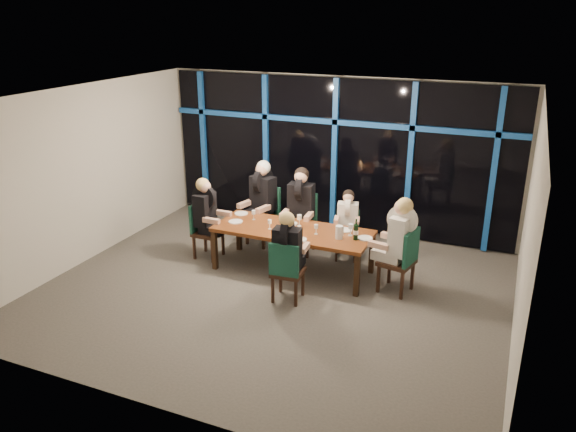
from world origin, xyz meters
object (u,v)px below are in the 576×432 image
Objects in this scene: diner_far_left at (262,191)px; diner_near_mid at (288,243)px; chair_far_mid at (302,219)px; diner_end_right at (399,231)px; chair_far_left at (265,212)px; chair_far_right at (347,232)px; chair_near_mid at (286,269)px; dining_table at (293,233)px; chair_end_left at (204,227)px; chair_end_right at (403,258)px; diner_far_right at (348,215)px; diner_end_left at (207,207)px; wine_bottle at (356,232)px; water_pitcher at (339,232)px; diner_far_mid at (301,199)px.

diner_near_mid is (1.29, -1.81, -0.10)m from diner_far_left.
diner_far_left is at bearing 174.49° from chair_far_mid.
diner_end_right reaches higher than diner_near_mid.
chair_far_right is (1.62, -0.06, -0.13)m from chair_far_left.
chair_near_mid is at bearing -43.38° from diner_end_right.
chair_end_left reaches higher than dining_table.
chair_far_right is (0.66, 0.90, -0.20)m from dining_table.
chair_far_right is at bearing -1.23° from chair_far_mid.
diner_far_right reaches higher than chair_end_right.
chair_far_mid is (0.78, -0.10, -0.01)m from chair_far_left.
wine_bottle is at bearing -88.42° from diner_end_left.
wine_bottle is at bearing -8.76° from diner_far_left.
dining_table is 2.70× the size of diner_end_left.
wine_bottle is at bearing -88.47° from chair_end_left.
dining_table is 3.12× the size of diner_far_right.
water_pitcher is at bearing -125.54° from diner_near_mid.
chair_end_left is 0.95× the size of diner_far_mid.
dining_table is 3.04× the size of chair_far_right.
chair_near_mid is (1.99, -0.96, -0.01)m from chair_end_left.
diner_end_right is (1.75, -0.04, 0.32)m from dining_table.
wine_bottle is at bearing -1.15° from dining_table.
diner_near_mid reaches higher than chair_near_mid.
dining_table is 1.61m from diner_end_left.
chair_far_left is at bearing -62.12° from chair_near_mid.
chair_end_right reaches higher than chair_near_mid.
diner_far_mid is (1.50, 0.83, 0.47)m from chair_end_left.
chair_near_mid is (-0.34, -1.93, 0.07)m from chair_far_right.
diner_far_mid is 1.78m from diner_near_mid.
chair_far_right is 1.03× the size of diner_far_right.
diner_end_left is 1.01× the size of diner_near_mid.
water_pitcher is (1.00, -0.85, -0.16)m from diner_far_mid.
dining_table is 1.10m from wine_bottle.
wine_bottle is (1.08, -0.02, 0.20)m from dining_table.
diner_end_left is at bearing -151.37° from chair_far_mid.
diner_far_mid is at bearing 147.75° from wine_bottle.
chair_far_right is 0.81× the size of diner_far_left.
water_pitcher is (-0.25, -0.06, -0.03)m from wine_bottle.
chair_far_left is 1.03× the size of diner_far_left.
chair_far_left is at bearing -97.91° from chair_end_right.
diner_near_mid is 4.45× the size of water_pitcher.
chair_end_right is (2.79, -1.02, -0.02)m from chair_far_left.
chair_far_right is 1.54m from diner_end_right.
chair_far_right is at bearing 15.87° from diner_far_left.
diner_far_mid reaches higher than chair_far_left.
diner_end_left is (-2.27, -0.90, 0.12)m from diner_far_right.
chair_far_right is 1.00m from diner_far_mid.
diner_end_left is (0.08, -0.00, 0.39)m from chair_end_left.
chair_far_right is at bearing -66.07° from diner_end_left.
diner_end_right is at bearing -150.34° from chair_near_mid.
water_pitcher is at bearing -93.67° from chair_far_right.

